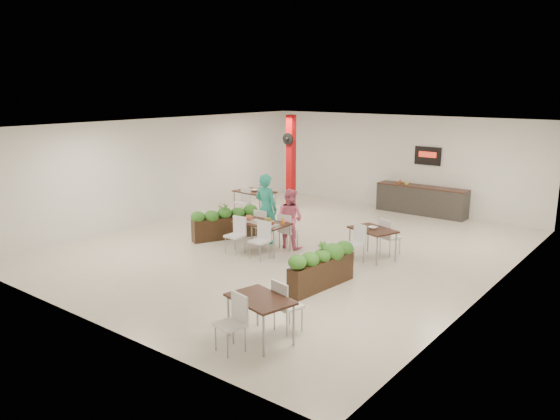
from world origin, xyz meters
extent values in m
plane|color=beige|center=(0.00, 0.00, 0.00)|extent=(12.00, 12.00, 0.00)
cube|color=white|center=(0.00, 6.00, 1.60)|extent=(10.00, 0.10, 3.20)
cube|color=white|center=(0.00, -6.00, 1.60)|extent=(10.00, 0.10, 3.20)
cube|color=white|center=(-5.00, 0.00, 1.60)|extent=(0.10, 12.00, 3.20)
cube|color=white|center=(5.00, 0.00, 1.60)|extent=(0.10, 12.00, 3.20)
cube|color=white|center=(0.00, 0.00, 3.20)|extent=(10.00, 12.00, 0.04)
cube|color=#A80B0D|center=(-3.00, 3.80, 1.60)|extent=(0.25, 0.25, 3.20)
cylinder|color=black|center=(-3.00, 3.62, 2.40)|extent=(0.40, 0.06, 0.40)
sphere|color=black|center=(-3.00, 3.58, 2.40)|extent=(0.12, 0.12, 0.12)
cube|color=#2A2826|center=(1.00, 5.65, 0.45)|extent=(3.00, 0.60, 0.90)
cube|color=black|center=(1.00, 5.65, 0.92)|extent=(3.00, 0.62, 0.04)
cube|color=black|center=(1.00, 5.96, 1.90)|extent=(0.90, 0.04, 0.60)
cube|color=red|center=(1.00, 5.93, 1.95)|extent=(0.60, 0.02, 0.18)
imported|color=#A8511C|center=(0.20, 5.65, 1.04)|extent=(0.09, 0.09, 0.19)
imported|color=yellow|center=(0.45, 5.65, 1.02)|extent=(0.13, 0.13, 0.17)
cube|color=black|center=(-0.52, -0.74, 0.73)|extent=(1.41, 0.82, 0.04)
cylinder|color=gray|center=(-1.16, -1.09, 0.35)|extent=(0.04, 0.04, 0.71)
cylinder|color=gray|center=(0.12, -1.08, 0.35)|extent=(0.04, 0.04, 0.71)
cylinder|color=gray|center=(-1.17, -0.41, 0.35)|extent=(0.04, 0.04, 0.71)
cylinder|color=gray|center=(0.11, -0.40, 0.35)|extent=(0.04, 0.04, 0.71)
cube|color=white|center=(-0.93, -0.15, 0.45)|extent=(0.43, 0.43, 0.05)
cube|color=white|center=(-0.93, -0.34, 0.70)|extent=(0.42, 0.05, 0.45)
cylinder|color=gray|center=(-0.76, 0.02, 0.21)|extent=(0.02, 0.02, 0.43)
cylinder|color=gray|center=(-1.10, 0.02, 0.21)|extent=(0.02, 0.02, 0.43)
cylinder|color=gray|center=(-0.76, -0.32, 0.21)|extent=(0.02, 0.02, 0.43)
cylinder|color=gray|center=(-1.10, -0.32, 0.21)|extent=(0.02, 0.02, 0.43)
cube|color=white|center=(-0.13, -0.14, 0.45)|extent=(0.43, 0.43, 0.05)
cube|color=white|center=(-0.13, -0.33, 0.70)|extent=(0.42, 0.05, 0.45)
cylinder|color=gray|center=(0.04, 0.03, 0.21)|extent=(0.02, 0.02, 0.43)
cylinder|color=gray|center=(-0.30, 0.03, 0.21)|extent=(0.02, 0.02, 0.43)
cylinder|color=gray|center=(0.04, -0.31, 0.21)|extent=(0.02, 0.02, 0.43)
cylinder|color=gray|center=(-0.30, -0.31, 0.21)|extent=(0.02, 0.02, 0.43)
cube|color=white|center=(-0.91, -1.35, 0.45)|extent=(0.43, 0.43, 0.05)
cube|color=white|center=(-0.92, -1.16, 0.70)|extent=(0.42, 0.05, 0.45)
cylinder|color=gray|center=(-1.08, -1.52, 0.21)|extent=(0.02, 0.02, 0.43)
cylinder|color=gray|center=(-0.74, -1.52, 0.21)|extent=(0.02, 0.02, 0.43)
cylinder|color=gray|center=(-1.09, -1.18, 0.21)|extent=(0.02, 0.02, 0.43)
cylinder|color=gray|center=(-0.75, -1.18, 0.21)|extent=(0.02, 0.02, 0.43)
cube|color=white|center=(-0.11, -1.34, 0.45)|extent=(0.43, 0.43, 0.05)
cube|color=white|center=(-0.12, -1.15, 0.70)|extent=(0.42, 0.05, 0.45)
cylinder|color=gray|center=(-0.28, -1.51, 0.21)|extent=(0.02, 0.02, 0.43)
cylinder|color=gray|center=(0.06, -1.51, 0.21)|extent=(0.02, 0.02, 0.43)
cylinder|color=gray|center=(-0.29, -1.17, 0.21)|extent=(0.02, 0.02, 0.43)
cylinder|color=gray|center=(0.05, -1.17, 0.21)|extent=(0.02, 0.02, 0.43)
cube|color=white|center=(-0.87, -0.85, 0.76)|extent=(0.30, 0.30, 0.01)
ellipsoid|color=brown|center=(-0.87, -0.85, 0.83)|extent=(0.22, 0.22, 0.13)
cube|color=white|center=(-0.42, -0.62, 0.76)|extent=(0.26, 0.26, 0.01)
ellipsoid|color=orange|center=(-0.42, -0.62, 0.82)|extent=(0.18, 0.18, 0.11)
cube|color=white|center=(-0.12, -0.86, 0.76)|extent=(0.26, 0.26, 0.01)
ellipsoid|color=#4D200F|center=(-0.12, -0.86, 0.81)|extent=(0.16, 0.16, 0.10)
cube|color=white|center=(-0.57, -0.92, 0.76)|extent=(0.18, 0.18, 0.01)
ellipsoid|color=white|center=(-0.57, -0.92, 0.80)|extent=(0.12, 0.12, 0.07)
cylinder|color=orange|center=(0.03, -0.59, 0.82)|extent=(0.07, 0.07, 0.15)
imported|color=brown|center=(-1.07, -0.65, 0.80)|extent=(0.12, 0.12, 0.10)
imported|color=teal|center=(-0.92, -0.09, 0.94)|extent=(0.69, 0.46, 1.88)
imported|color=pink|center=(-0.12, -0.09, 0.78)|extent=(0.77, 0.60, 1.57)
cube|color=black|center=(-2.05, -0.51, 0.31)|extent=(1.05, 1.82, 0.62)
ellipsoid|color=#205819|center=(-2.38, -1.22, 0.74)|extent=(0.40, 0.40, 0.32)
ellipsoid|color=#205819|center=(-2.21, -0.87, 0.74)|extent=(0.40, 0.40, 0.32)
ellipsoid|color=#205819|center=(-2.05, -0.51, 0.74)|extent=(0.40, 0.40, 0.32)
ellipsoid|color=#205819|center=(-1.89, -0.16, 0.74)|extent=(0.40, 0.40, 0.32)
ellipsoid|color=#205819|center=(-1.73, 0.20, 0.74)|extent=(0.40, 0.40, 0.32)
imported|color=#205819|center=(-2.05, -0.51, 0.82)|extent=(0.36, 0.31, 0.40)
cube|color=black|center=(2.18, -2.05, 0.31)|extent=(0.48, 1.86, 0.61)
ellipsoid|color=#205819|center=(2.10, -2.82, 0.73)|extent=(0.40, 0.40, 0.32)
ellipsoid|color=#205819|center=(2.14, -2.43, 0.73)|extent=(0.40, 0.40, 0.32)
ellipsoid|color=#205819|center=(2.18, -2.05, 0.73)|extent=(0.40, 0.40, 0.32)
ellipsoid|color=#205819|center=(2.21, -1.67, 0.73)|extent=(0.40, 0.40, 0.32)
ellipsoid|color=#205819|center=(2.25, -1.29, 0.73)|extent=(0.40, 0.40, 0.32)
imported|color=#205819|center=(2.18, -2.05, 0.81)|extent=(0.22, 0.22, 0.40)
cube|color=black|center=(-3.43, 2.37, 0.73)|extent=(1.36, 0.96, 0.04)
cylinder|color=gray|center=(-4.04, 2.04, 0.35)|extent=(0.04, 0.04, 0.71)
cylinder|color=gray|center=(-2.87, 1.95, 0.35)|extent=(0.04, 0.04, 0.71)
cylinder|color=gray|center=(-3.99, 2.78, 0.35)|extent=(0.04, 0.04, 0.71)
cylinder|color=gray|center=(-2.81, 2.69, 0.35)|extent=(0.04, 0.04, 0.71)
cube|color=white|center=(-3.38, 2.96, 0.45)|extent=(0.45, 0.45, 0.05)
cube|color=white|center=(-3.40, 2.77, 0.70)|extent=(0.42, 0.07, 0.45)
cylinder|color=gray|center=(-3.20, 3.12, 0.21)|extent=(0.02, 0.02, 0.43)
cylinder|color=gray|center=(-3.54, 3.15, 0.21)|extent=(0.02, 0.02, 0.43)
cylinder|color=gray|center=(-3.23, 2.78, 0.21)|extent=(0.02, 0.02, 0.43)
cylinder|color=gray|center=(-3.57, 2.81, 0.21)|extent=(0.02, 0.02, 0.43)
cube|color=white|center=(-3.47, 1.77, 0.45)|extent=(0.45, 0.45, 0.05)
cube|color=white|center=(-3.46, 1.96, 0.70)|extent=(0.42, 0.07, 0.45)
cylinder|color=gray|center=(-3.65, 1.61, 0.21)|extent=(0.02, 0.02, 0.43)
cylinder|color=gray|center=(-3.31, 1.58, 0.21)|extent=(0.02, 0.02, 0.43)
cylinder|color=gray|center=(-3.63, 1.95, 0.21)|extent=(0.02, 0.02, 0.43)
cylinder|color=gray|center=(-3.29, 1.92, 0.21)|extent=(0.02, 0.02, 0.43)
imported|color=white|center=(-3.43, 2.37, 0.78)|extent=(0.22, 0.22, 0.05)
cube|color=black|center=(2.04, 0.40, 0.73)|extent=(1.28, 1.05, 0.04)
cylinder|color=gray|center=(1.47, 0.27, 0.35)|extent=(0.04, 0.04, 0.71)
cylinder|color=gray|center=(2.40, -0.05, 0.35)|extent=(0.04, 0.04, 0.71)
cylinder|color=gray|center=(1.67, 0.85, 0.35)|extent=(0.04, 0.04, 0.71)
cylinder|color=gray|center=(2.60, 0.53, 0.35)|extent=(0.04, 0.04, 0.71)
cube|color=white|center=(2.23, 0.97, 0.45)|extent=(0.53, 0.53, 0.05)
cube|color=white|center=(2.17, 0.79, 0.70)|extent=(0.41, 0.17, 0.45)
cylinder|color=gray|center=(2.45, 1.07, 0.21)|extent=(0.02, 0.02, 0.43)
cylinder|color=gray|center=(2.12, 1.18, 0.21)|extent=(0.02, 0.02, 0.43)
cylinder|color=gray|center=(2.34, 0.75, 0.21)|extent=(0.02, 0.02, 0.43)
cylinder|color=gray|center=(2.01, 0.86, 0.21)|extent=(0.02, 0.02, 0.43)
cube|color=white|center=(1.84, -0.17, 0.45)|extent=(0.53, 0.53, 0.05)
cube|color=white|center=(1.90, 0.01, 0.70)|extent=(0.41, 0.17, 0.45)
cylinder|color=gray|center=(1.63, -0.28, 0.21)|extent=(0.02, 0.02, 0.43)
cylinder|color=gray|center=(1.95, -0.39, 0.21)|extent=(0.02, 0.02, 0.43)
cylinder|color=gray|center=(1.74, 0.05, 0.21)|extent=(0.02, 0.02, 0.43)
cylinder|color=gray|center=(2.06, -0.06, 0.21)|extent=(0.02, 0.02, 0.43)
imported|color=white|center=(2.04, 0.40, 0.78)|extent=(0.22, 0.22, 0.05)
cube|color=black|center=(2.72, -4.69, 0.73)|extent=(1.23, 0.96, 0.04)
cylinder|color=gray|center=(2.17, -4.88, 0.35)|extent=(0.04, 0.04, 0.71)
cylinder|color=gray|center=(3.13, -5.10, 0.35)|extent=(0.04, 0.04, 0.71)
cylinder|color=gray|center=(2.31, -4.28, 0.35)|extent=(0.04, 0.04, 0.71)
cylinder|color=gray|center=(3.26, -4.50, 0.35)|extent=(0.04, 0.04, 0.71)
cube|color=white|center=(2.85, -4.11, 0.45)|extent=(0.50, 0.50, 0.05)
cube|color=white|center=(2.81, -4.29, 0.70)|extent=(0.42, 0.13, 0.45)
cylinder|color=gray|center=(3.06, -3.98, 0.21)|extent=(0.02, 0.02, 0.43)
cylinder|color=gray|center=(2.73, -3.90, 0.21)|extent=(0.02, 0.02, 0.43)
cylinder|color=gray|center=(2.98, -4.31, 0.21)|extent=(0.02, 0.02, 0.43)
cylinder|color=gray|center=(2.65, -4.23, 0.21)|extent=(0.02, 0.02, 0.43)
cube|color=white|center=(2.58, -5.28, 0.45)|extent=(0.50, 0.50, 0.05)
cube|color=white|center=(2.63, -5.09, 0.70)|extent=(0.42, 0.13, 0.45)
cylinder|color=gray|center=(2.38, -5.40, 0.21)|extent=(0.02, 0.02, 0.43)
cylinder|color=gray|center=(2.71, -5.48, 0.21)|extent=(0.02, 0.02, 0.43)
cylinder|color=gray|center=(2.46, -5.07, 0.21)|extent=(0.02, 0.02, 0.43)
cylinder|color=gray|center=(2.79, -5.15, 0.21)|extent=(0.02, 0.02, 0.43)
camera|label=1|loc=(8.13, -11.11, 4.14)|focal=35.00mm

